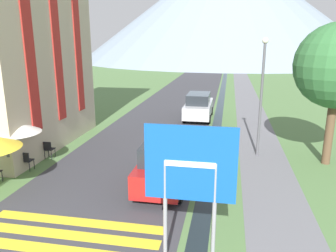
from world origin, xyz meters
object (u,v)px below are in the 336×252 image
at_px(road_sign, 190,174).
at_px(parked_car_near, 164,164).
at_px(parked_car_far, 199,106).
at_px(cafe_chair_far_left, 35,151).
at_px(streetlamp, 262,88).
at_px(cafe_umbrella_middle_white, 14,127).
at_px(cafe_chair_middle, 26,160).
at_px(cafe_chair_far_right, 48,148).
at_px(person_standing_terrace, 10,153).

distance_m(road_sign, parked_car_near, 4.65).
bearing_deg(parked_car_far, road_sign, -85.46).
relative_size(cafe_chair_far_left, streetlamp, 0.15).
bearing_deg(parked_car_near, cafe_umbrella_middle_white, 175.54).
height_order(cafe_chair_middle, streetlamp, streetlamp).
height_order(cafe_chair_far_right, streetlamp, streetlamp).
xyz_separation_m(parked_car_near, cafe_chair_middle, (-6.01, 0.40, -0.39)).
bearing_deg(road_sign, cafe_chair_middle, 148.48).
distance_m(parked_car_far, cafe_chair_far_left, 11.79).
distance_m(parked_car_far, cafe_chair_far_right, 11.20).
height_order(cafe_chair_far_right, cafe_umbrella_middle_white, cafe_umbrella_middle_white).
relative_size(person_standing_terrace, streetlamp, 0.32).
distance_m(cafe_umbrella_middle_white, person_standing_terrace, 1.17).
height_order(cafe_chair_far_left, cafe_umbrella_middle_white, cafe_umbrella_middle_white).
xyz_separation_m(parked_car_near, cafe_chair_far_left, (-6.28, 1.49, -0.39)).
height_order(parked_car_far, cafe_chair_far_right, parked_car_far).
bearing_deg(parked_car_far, cafe_umbrella_middle_white, -121.82).
xyz_separation_m(cafe_chair_middle, streetlamp, (9.76, 3.81, 2.73)).
bearing_deg(person_standing_terrace, parked_car_far, 60.73).
distance_m(person_standing_terrace, streetlamp, 11.16).
bearing_deg(road_sign, person_standing_terrace, 152.88).
relative_size(cafe_chair_far_right, cafe_umbrella_middle_white, 0.39).
bearing_deg(cafe_chair_far_left, parked_car_far, 50.88).
xyz_separation_m(cafe_umbrella_middle_white, person_standing_terrace, (0.24, -0.74, -0.87)).
bearing_deg(streetlamp, parked_car_near, -131.62).
distance_m(cafe_chair_middle, streetlamp, 10.82).
distance_m(cafe_chair_far_left, person_standing_terrace, 1.79).
xyz_separation_m(cafe_chair_middle, cafe_chair_far_right, (0.13, 1.54, 0.00)).
bearing_deg(parked_car_near, cafe_chair_far_right, 161.75).
relative_size(cafe_chair_middle, cafe_chair_far_right, 1.00).
bearing_deg(cafe_chair_far_right, parked_car_far, 29.15).
xyz_separation_m(parked_car_near, person_standing_terrace, (-6.25, -0.23, 0.12)).
bearing_deg(cafe_chair_far_right, cafe_chair_far_left, -158.73).
height_order(parked_car_near, streetlamp, streetlamp).
xyz_separation_m(parked_car_far, person_standing_terrace, (-6.47, -11.55, 0.11)).
xyz_separation_m(parked_car_far, streetlamp, (3.52, -7.10, 2.33)).
distance_m(parked_car_near, cafe_chair_middle, 6.04).
relative_size(cafe_umbrella_middle_white, person_standing_terrace, 1.23).
relative_size(parked_car_near, cafe_umbrella_middle_white, 1.81).
bearing_deg(parked_car_far, cafe_chair_middle, -119.74).
bearing_deg(streetlamp, parked_car_far, 116.37).
distance_m(road_sign, cafe_chair_middle, 8.95).
relative_size(road_sign, cafe_chair_middle, 4.16).
relative_size(parked_car_far, streetlamp, 0.80).
bearing_deg(cafe_chair_far_left, road_sign, -41.87).
height_order(cafe_chair_far_right, person_standing_terrace, person_standing_terrace).
relative_size(parked_car_near, cafe_chair_far_right, 4.63).
relative_size(cafe_chair_far_right, person_standing_terrace, 0.48).
relative_size(road_sign, person_standing_terrace, 2.00).
bearing_deg(person_standing_terrace, cafe_umbrella_middle_white, 107.77).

